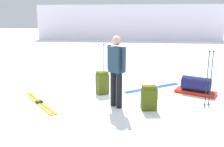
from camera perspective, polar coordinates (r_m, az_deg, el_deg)
name	(u,v)px	position (r m, az deg, el deg)	size (l,w,h in m)	color
ground_plane	(112,99)	(6.46, 0.00, -6.05)	(80.00, 80.00, 0.00)	white
distant_snow_ridge	(129,22)	(25.01, 3.90, 11.86)	(16.83, 5.00, 3.18)	white
skier_standing	(116,68)	(5.71, 1.01, 1.31)	(0.41, 0.44, 1.70)	black
ski_pair_near	(153,88)	(7.56, 9.47, -3.28)	(1.84, 1.08, 0.05)	#2353A8
ski_pair_far	(39,103)	(6.46, -16.58, -6.51)	(1.22, 1.71, 0.05)	gold
backpack_large_dark	(149,98)	(5.75, 8.60, -5.68)	(0.36, 0.23, 0.58)	#445410
backpack_bright	(102,83)	(6.84, -2.27, -2.22)	(0.39, 0.37, 0.64)	#4D5516
ski_poles_planted_near	(209,76)	(6.16, 21.72, -0.62)	(0.18, 0.10, 1.37)	black
ski_poles_planted_far	(101,60)	(8.43, -2.53, 3.27)	(0.22, 0.12, 1.22)	maroon
gear_sled	(196,86)	(7.26, 18.97, -2.77)	(1.15, 0.98, 0.49)	red
thermos_bottle	(157,92)	(6.76, 10.37, -4.26)	(0.07, 0.07, 0.26)	#B0B6BF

